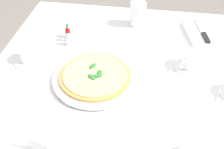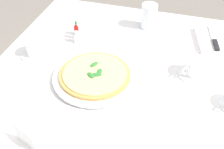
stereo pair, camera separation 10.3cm
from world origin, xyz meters
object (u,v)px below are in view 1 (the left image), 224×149
water_glass_back_corner (137,16)px  pepper_shaker (69,40)px  coffee_cup_center_back (30,55)px  napkin_folded (202,34)px  dinner_knife (203,31)px  hot_sauce_bottle (68,34)px  coffee_cup_far_left (192,61)px  menu_card (37,146)px  salt_shaker (68,32)px  pizza (95,76)px  pizza_plate (95,78)px

water_glass_back_corner → pepper_shaker: size_ratio=1.99×
coffee_cup_center_back → napkin_folded: (0.28, -0.68, -0.02)m
coffee_cup_center_back → napkin_folded: 0.73m
dinner_knife → hot_sauce_bottle: bearing=91.9°
coffee_cup_far_left → water_glass_back_corner: size_ratio=1.16×
coffee_cup_far_left → water_glass_back_corner: bearing=39.8°
water_glass_back_corner → menu_card: 0.76m
coffee_cup_center_back → coffee_cup_far_left: bearing=-85.2°
hot_sauce_bottle → pepper_shaker: size_ratio=1.48×
water_glass_back_corner → hot_sauce_bottle: water_glass_back_corner is taller
coffee_cup_center_back → salt_shaker: size_ratio=2.35×
pizza → coffee_cup_center_back: coffee_cup_center_back is taller
coffee_cup_center_back → water_glass_back_corner: 0.51m
napkin_folded → pepper_shaker: size_ratio=4.31×
pizza → napkin_folded: (0.36, -0.40, -0.01)m
pepper_shaker → hot_sauce_bottle: bearing=19.7°
napkin_folded → dinner_knife: bearing=-1.4°
pizza → coffee_cup_far_left: (0.13, -0.35, 0.01)m
napkin_folded → salt_shaker: bearing=87.4°
water_glass_back_corner → dinner_knife: water_glass_back_corner is taller
coffee_cup_center_back → pizza_plate: bearing=-106.0°
pepper_shaker → salt_shaker: bearing=19.7°
pizza → coffee_cup_center_back: size_ratio=1.95×
pizza → coffee_cup_far_left: 0.37m
coffee_cup_far_left → water_glass_back_corner: water_glass_back_corner is taller
coffee_cup_far_left → pepper_shaker: (0.07, 0.50, -0.01)m
hot_sauce_bottle → pepper_shaker: 0.03m
pizza_plate → pepper_shaker: 0.26m
pepper_shaker → coffee_cup_far_left: bearing=-98.4°
coffee_cup_far_left → pepper_shaker: coffee_cup_far_left is taller
pizza_plate → water_glass_back_corner: 0.43m
pizza → salt_shaker: bearing=33.6°
pizza → dinner_knife: bearing=-48.3°
pizza_plate → napkin_folded: napkin_folded is taller
pizza → pizza_plate: bearing=173.3°
coffee_cup_far_left → napkin_folded: coffee_cup_far_left is taller
water_glass_back_corner → menu_card: bearing=163.9°
pizza_plate → coffee_cup_far_left: coffee_cup_far_left is taller
coffee_cup_far_left → pizza: bearing=110.7°
pizza_plate → dinner_knife: size_ratio=1.56×
water_glass_back_corner → salt_shaker: water_glass_back_corner is taller
coffee_cup_center_back → hot_sauce_bottle: (0.15, -0.11, 0.01)m
hot_sauce_bottle → menu_card: (-0.55, -0.06, -0.00)m
napkin_folded → pepper_shaker: pepper_shaker is taller
napkin_folded → pepper_shaker: (-0.15, 0.56, 0.02)m
napkin_folded → salt_shaker: size_ratio=4.31×
coffee_cup_center_back → salt_shaker: coffee_cup_center_back is taller
water_glass_back_corner → salt_shaker: size_ratio=1.99×
coffee_cup_center_back → hot_sauce_bottle: size_ratio=1.59×
pizza_plate → menu_card: bearing=163.1°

